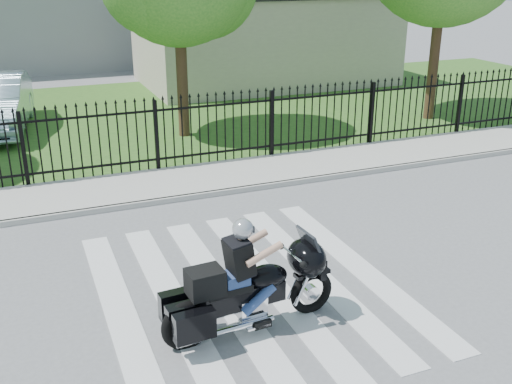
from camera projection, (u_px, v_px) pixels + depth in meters
name	position (u px, v px, depth m)	size (l,w,h in m)	color
ground	(248.00, 288.00, 9.46)	(120.00, 120.00, 0.00)	slate
crosswalk	(248.00, 288.00, 9.46)	(5.00, 5.50, 0.01)	silver
sidewalk	(169.00, 183.00, 13.76)	(40.00, 2.00, 0.12)	#ADAAA3
curb	(180.00, 198.00, 12.90)	(40.00, 0.12, 0.12)	#ADAAA3
grass_strip	(116.00, 117.00, 19.83)	(40.00, 12.00, 0.02)	#2C581E
iron_fence	(157.00, 137.00, 14.33)	(26.00, 0.04, 1.80)	black
building_low	(264.00, 40.00, 25.12)	(10.00, 6.00, 3.50)	#BDB39D
motorcycle_rider	(247.00, 285.00, 8.15)	(2.62, 0.91, 1.73)	black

